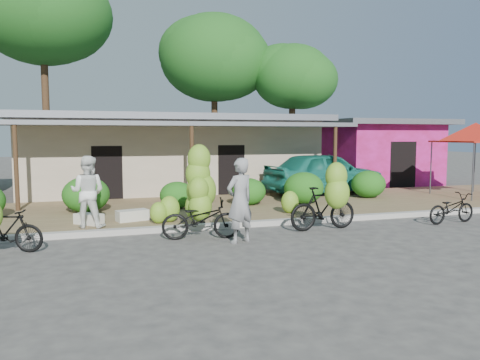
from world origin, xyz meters
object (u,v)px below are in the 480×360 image
at_px(teal_van, 324,173).
at_px(tree_center_right, 210,56).
at_px(bike_left, 3,228).
at_px(bike_center, 200,201).
at_px(sack_far, 89,219).
at_px(red_canopy, 475,132).
at_px(bystander, 88,192).
at_px(bike_far_right, 452,208).
at_px(vendor, 240,201).
at_px(tree_near_right, 289,75).
at_px(sack_near, 132,215).
at_px(tree_far_center, 38,9).
at_px(bike_right, 327,202).

bearing_deg(teal_van, tree_center_right, 4.96).
height_order(bike_left, teal_van, teal_van).
xyz_separation_m(bike_center, sack_far, (-2.62, 1.90, -0.62)).
relative_size(red_canopy, bystander, 1.89).
bearing_deg(bike_far_right, bike_center, 80.62).
distance_m(vendor, teal_van, 8.83).
height_order(tree_near_right, sack_near, tree_near_right).
bearing_deg(bike_far_right, tree_far_center, 32.09).
height_order(red_canopy, sack_far, red_canopy).
height_order(tree_center_right, bystander, tree_center_right).
relative_size(bike_left, teal_van, 0.33).
xyz_separation_m(tree_far_center, vendor, (5.60, -15.84, -7.81)).
xyz_separation_m(tree_center_right, tree_near_right, (4.00, -2.00, -1.14)).
xyz_separation_m(tree_near_right, sack_far, (-10.76, -11.55, -5.59)).
xyz_separation_m(sack_far, bystander, (-0.01, -0.46, 0.79)).
height_order(bike_far_right, teal_van, teal_van).
relative_size(bike_far_right, sack_far, 2.25).
distance_m(tree_center_right, tree_near_right, 4.62).
bearing_deg(tree_near_right, tree_far_center, 173.42).
relative_size(bike_left, bystander, 0.89).
distance_m(bike_center, sack_far, 3.29).
bearing_deg(tree_far_center, bike_center, -71.98).
bearing_deg(bike_left, bike_center, -66.75).
xyz_separation_m(tree_far_center, tree_near_right, (13.00, -1.50, -2.95)).
bearing_deg(sack_far, bystander, -90.81).
bearing_deg(bystander, sack_near, -131.68).
bearing_deg(sack_far, red_canopy, 6.29).
xyz_separation_m(bike_left, sack_near, (2.85, 2.47, -0.29)).
bearing_deg(tree_far_center, vendor, -70.52).
xyz_separation_m(tree_center_right, bike_center, (-4.14, -15.45, -6.11)).
bearing_deg(bike_right, tree_far_center, 25.00).
xyz_separation_m(bike_right, teal_van, (3.17, 6.17, 0.21)).
bearing_deg(tree_far_center, teal_van, -38.84).
bearing_deg(bike_left, tree_near_right, -24.09).
bearing_deg(bike_far_right, teal_van, 0.64).
bearing_deg(bike_far_right, red_canopy, -55.14).
bearing_deg(teal_van, sack_near, 106.85).
bearing_deg(sack_far, teal_van, 23.46).
distance_m(bike_center, vendor, 1.16).
xyz_separation_m(tree_far_center, sack_near, (3.39, -12.88, -8.53)).
bearing_deg(tree_near_right, teal_van, -102.47).
relative_size(tree_near_right, sack_far, 10.11).
bearing_deg(sack_near, bike_far_right, -16.06).
relative_size(red_canopy, bike_right, 1.80).
distance_m(bike_left, bike_center, 4.35).
xyz_separation_m(bike_far_right, sack_far, (-9.80, 2.32, -0.17)).
xyz_separation_m(bike_center, vendor, (0.74, -0.89, 0.11)).
bearing_deg(bike_center, tree_near_right, -22.12).
distance_m(tree_center_right, bystander, 16.66).
xyz_separation_m(tree_center_right, bike_right, (-0.85, -15.79, -6.23)).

